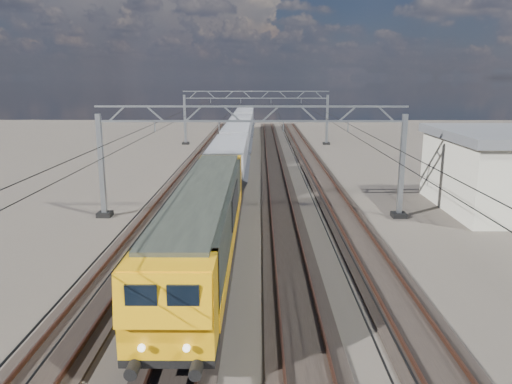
{
  "coord_description": "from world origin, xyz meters",
  "views": [
    {
      "loc": [
        0.54,
        -27.04,
        8.75
      ],
      "look_at": [
        0.32,
        0.71,
        2.4
      ],
      "focal_mm": 35.0,
      "sensor_mm": 36.0,
      "label": 1
    }
  ],
  "objects_px": {
    "hopper_wagon_third": "(241,127)",
    "hopper_wagon_fourth": "(245,119)",
    "catenary_gantry_far": "(256,115)",
    "locomotive": "(205,220)",
    "hopper_wagon_lead": "(229,161)",
    "catenary_gantry_mid": "(251,157)",
    "hopper_wagon_mid": "(237,140)"
  },
  "relations": [
    {
      "from": "locomotive",
      "to": "hopper_wagon_lead",
      "type": "height_order",
      "value": "locomotive"
    },
    {
      "from": "hopper_wagon_lead",
      "to": "catenary_gantry_mid",
      "type": "bearing_deg",
      "value": -77.23
    },
    {
      "from": "locomotive",
      "to": "hopper_wagon_lead",
      "type": "distance_m",
      "value": 17.7
    },
    {
      "from": "hopper_wagon_third",
      "to": "hopper_wagon_mid",
      "type": "bearing_deg",
      "value": -90.0
    },
    {
      "from": "catenary_gantry_far",
      "to": "hopper_wagon_fourth",
      "type": "xyz_separation_m",
      "value": [
        -2.0,
        15.43,
        -1.67
      ]
    },
    {
      "from": "hopper_wagon_mid",
      "to": "hopper_wagon_fourth",
      "type": "relative_size",
      "value": 1.0
    },
    {
      "from": "catenary_gantry_far",
      "to": "hopper_wagon_fourth",
      "type": "relative_size",
      "value": 1.53
    },
    {
      "from": "locomotive",
      "to": "hopper_wagon_mid",
      "type": "distance_m",
      "value": 31.9
    },
    {
      "from": "catenary_gantry_far",
      "to": "hopper_wagon_third",
      "type": "distance_m",
      "value": 2.88
    },
    {
      "from": "locomotive",
      "to": "hopper_wagon_fourth",
      "type": "height_order",
      "value": "locomotive"
    },
    {
      "from": "catenary_gantry_mid",
      "to": "hopper_wagon_lead",
      "type": "relative_size",
      "value": 1.53
    },
    {
      "from": "hopper_wagon_third",
      "to": "hopper_wagon_fourth",
      "type": "xyz_separation_m",
      "value": [
        0.0,
        14.2,
        0.0
      ]
    },
    {
      "from": "hopper_wagon_lead",
      "to": "hopper_wagon_fourth",
      "type": "height_order",
      "value": "same"
    },
    {
      "from": "catenary_gantry_mid",
      "to": "hopper_wagon_third",
      "type": "distance_m",
      "value": 37.32
    },
    {
      "from": "catenary_gantry_far",
      "to": "locomotive",
      "type": "relative_size",
      "value": 0.94
    },
    {
      "from": "hopper_wagon_fourth",
      "to": "hopper_wagon_third",
      "type": "bearing_deg",
      "value": -90.0
    },
    {
      "from": "locomotive",
      "to": "hopper_wagon_lead",
      "type": "relative_size",
      "value": 1.62
    },
    {
      "from": "locomotive",
      "to": "hopper_wagon_mid",
      "type": "relative_size",
      "value": 1.62
    },
    {
      "from": "catenary_gantry_mid",
      "to": "hopper_wagon_fourth",
      "type": "height_order",
      "value": "catenary_gantry_mid"
    },
    {
      "from": "catenary_gantry_mid",
      "to": "hopper_wagon_lead",
      "type": "bearing_deg",
      "value": 102.77
    },
    {
      "from": "hopper_wagon_mid",
      "to": "hopper_wagon_third",
      "type": "relative_size",
      "value": 1.0
    },
    {
      "from": "catenary_gantry_mid",
      "to": "hopper_wagon_mid",
      "type": "distance_m",
      "value": 23.17
    },
    {
      "from": "catenary_gantry_far",
      "to": "locomotive",
      "type": "distance_m",
      "value": 44.94
    },
    {
      "from": "hopper_wagon_third",
      "to": "hopper_wagon_fourth",
      "type": "bearing_deg",
      "value": 90.0
    },
    {
      "from": "hopper_wagon_lead",
      "to": "hopper_wagon_third",
      "type": "xyz_separation_m",
      "value": [
        0.0,
        28.4,
        0.0
      ]
    },
    {
      "from": "locomotive",
      "to": "hopper_wagon_third",
      "type": "relative_size",
      "value": 1.62
    },
    {
      "from": "catenary_gantry_far",
      "to": "hopper_wagon_mid",
      "type": "relative_size",
      "value": 1.53
    },
    {
      "from": "catenary_gantry_mid",
      "to": "hopper_wagon_lead",
      "type": "xyz_separation_m",
      "value": [
        -2.0,
        8.83,
        -1.67
      ]
    },
    {
      "from": "catenary_gantry_far",
      "to": "hopper_wagon_third",
      "type": "relative_size",
      "value": 1.53
    },
    {
      "from": "catenary_gantry_far",
      "to": "locomotive",
      "type": "bearing_deg",
      "value": -92.55
    },
    {
      "from": "locomotive",
      "to": "hopper_wagon_third",
      "type": "xyz_separation_m",
      "value": [
        -0.0,
        46.1,
        -0.09
      ]
    },
    {
      "from": "hopper_wagon_third",
      "to": "catenary_gantry_far",
      "type": "bearing_deg",
      "value": -31.49
    }
  ]
}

